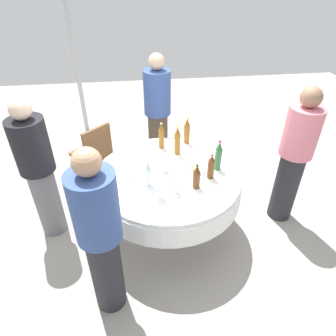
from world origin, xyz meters
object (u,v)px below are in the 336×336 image
(wine_glass_south, at_px, (176,184))
(plate_front, at_px, (132,174))
(bottle_brown_left, at_px, (197,177))
(person_inner, at_px, (158,114))
(bottle_amber_south, at_px, (187,131))
(person_north, at_px, (294,157))
(bottle_clear_inner, at_px, (148,174))
(wine_glass_east, at_px, (165,163))
(bottle_brown_near, at_px, (211,167))
(person_near, at_px, (100,236))
(bottle_amber_rear, at_px, (161,136))
(bottle_amber_north, at_px, (177,141))
(chair_east, at_px, (94,151))
(person_rear, at_px, (38,170))
(wine_glass_rear, at_px, (160,188))
(bottle_green_east, at_px, (218,156))
(dining_table, at_px, (168,185))
(plate_right, at_px, (194,168))

(wine_glass_south, xyz_separation_m, plate_front, (0.32, 0.39, -0.09))
(bottle_brown_left, height_order, plate_front, bottle_brown_left)
(person_inner, bearing_deg, bottle_amber_south, -63.74)
(person_north, bearing_deg, bottle_clear_inner, -83.99)
(wine_glass_east, bearing_deg, person_north, -90.52)
(bottle_brown_near, height_order, wine_glass_south, bottle_brown_near)
(bottle_brown_near, bearing_deg, person_inner, 17.04)
(bottle_amber_south, distance_m, bottle_brown_left, 0.83)
(person_near, bearing_deg, bottle_amber_rear, -78.01)
(bottle_amber_rear, distance_m, bottle_amber_south, 0.31)
(bottle_amber_north, relative_size, chair_east, 0.38)
(bottle_clear_inner, xyz_separation_m, person_rear, (0.28, 1.06, -0.06))
(wine_glass_rear, height_order, chair_east, wine_glass_rear)
(bottle_brown_near, height_order, bottle_green_east, bottle_green_east)
(bottle_amber_south, distance_m, plate_front, 0.87)
(dining_table, relative_size, plate_right, 5.84)
(bottle_green_east, distance_m, plate_right, 0.27)
(wine_glass_south, distance_m, plate_front, 0.52)
(wine_glass_rear, height_order, person_north, person_north)
(bottle_amber_north, height_order, bottle_brown_left, bottle_amber_north)
(bottle_green_east, distance_m, person_rear, 1.78)
(bottle_amber_south, relative_size, wine_glass_east, 2.22)
(wine_glass_east, bearing_deg, bottle_amber_south, -29.95)
(bottle_brown_near, bearing_deg, bottle_amber_south, 9.12)
(wine_glass_east, xyz_separation_m, person_north, (-0.01, -1.35, -0.02))
(bottle_amber_north, xyz_separation_m, bottle_amber_rear, (0.15, 0.16, -0.01))
(dining_table, relative_size, person_inner, 0.92)
(bottle_clear_inner, distance_m, wine_glass_rear, 0.22)
(bottle_brown_near, relative_size, bottle_brown_left, 1.04)
(bottle_brown_left, xyz_separation_m, wine_glass_east, (0.29, 0.26, -0.02))
(bottle_clear_inner, distance_m, wine_glass_east, 0.27)
(bottle_amber_rear, bearing_deg, bottle_clear_inner, 163.69)
(dining_table, height_order, bottle_brown_left, bottle_brown_left)
(bottle_brown_near, distance_m, wine_glass_east, 0.45)
(person_inner, bearing_deg, bottle_clear_inner, -98.81)
(bottle_brown_left, xyz_separation_m, wine_glass_south, (-0.06, 0.20, -0.02))
(bottle_clear_inner, xyz_separation_m, wine_glass_south, (-0.15, -0.24, -0.03))
(dining_table, bearing_deg, wine_glass_rear, 161.91)
(dining_table, xyz_separation_m, person_near, (-0.84, 0.61, 0.23))
(bottle_clear_inner, relative_size, chair_east, 0.32)
(wine_glass_rear, relative_size, wine_glass_east, 1.04)
(bottle_brown_left, height_order, chair_east, bottle_brown_left)
(bottle_brown_left, bearing_deg, person_near, 124.74)
(person_north, distance_m, person_rear, 2.60)
(person_inner, distance_m, chair_east, 0.94)
(bottle_amber_south, bearing_deg, wine_glass_rear, 156.44)
(bottle_amber_rear, height_order, wine_glass_east, bottle_amber_rear)
(bottle_green_east, height_order, person_north, person_north)
(wine_glass_east, distance_m, chair_east, 1.23)
(wine_glass_south, xyz_separation_m, plate_right, (0.35, -0.24, -0.09))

